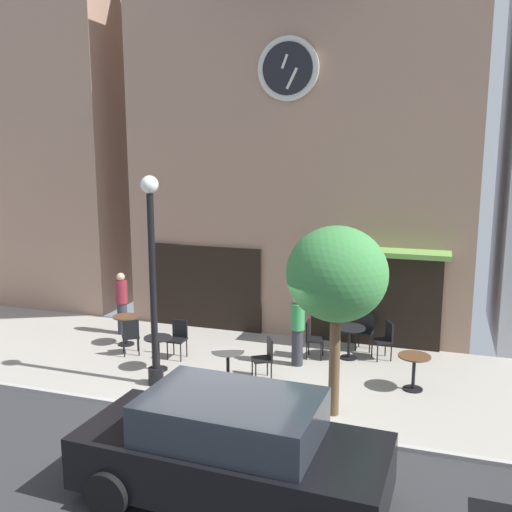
% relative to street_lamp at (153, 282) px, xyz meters
% --- Properties ---
extents(ground_plane, '(27.76, 10.68, 0.13)m').
position_rel_street_lamp_xyz_m(ground_plane, '(2.10, -1.36, -2.24)').
color(ground_plane, '#9E998E').
extents(clock_building, '(9.18, 4.32, 12.05)m').
position_rel_street_lamp_xyz_m(clock_building, '(1.75, 5.43, 4.03)').
color(clock_building, '#9E7A66').
rests_on(clock_building, ground_plane).
extents(neighbor_building_left, '(5.62, 3.71, 13.19)m').
position_rel_street_lamp_xyz_m(neighbor_building_left, '(-6.69, 5.83, 4.38)').
color(neighbor_building_left, '#9E7A66').
rests_on(neighbor_building_left, ground_plane).
extents(street_lamp, '(0.36, 0.36, 4.37)m').
position_rel_street_lamp_xyz_m(street_lamp, '(0.00, 0.00, 0.00)').
color(street_lamp, black).
rests_on(street_lamp, ground_plane).
extents(street_tree, '(1.83, 1.64, 3.55)m').
position_rel_street_lamp_xyz_m(street_tree, '(3.80, -0.21, 0.44)').
color(street_tree, brown).
rests_on(street_tree, ground_plane).
extents(cafe_table_center, '(0.62, 0.62, 0.75)m').
position_rel_street_lamp_xyz_m(cafe_table_center, '(-1.90, 1.98, -1.72)').
color(cafe_table_center, black).
rests_on(cafe_table_center, ground_plane).
extents(cafe_table_leftmost, '(0.62, 0.62, 0.76)m').
position_rel_street_lamp_xyz_m(cafe_table_leftmost, '(-0.33, 0.73, -1.71)').
color(cafe_table_leftmost, black).
rests_on(cafe_table_leftmost, ground_plane).
extents(cafe_table_center_left, '(0.69, 0.69, 0.74)m').
position_rel_street_lamp_xyz_m(cafe_table_center_left, '(1.43, 0.50, -1.70)').
color(cafe_table_center_left, black).
rests_on(cafe_table_center_left, ground_plane).
extents(cafe_table_rightmost, '(0.75, 0.75, 0.77)m').
position_rel_street_lamp_xyz_m(cafe_table_rightmost, '(3.61, 2.79, -1.66)').
color(cafe_table_rightmost, black).
rests_on(cafe_table_rightmost, ground_plane).
extents(cafe_table_near_curb, '(0.66, 0.66, 0.74)m').
position_rel_street_lamp_xyz_m(cafe_table_near_curb, '(5.16, 1.40, -1.71)').
color(cafe_table_near_curb, black).
rests_on(cafe_table_near_curb, ground_plane).
extents(cafe_chair_curbside, '(0.41, 0.41, 0.90)m').
position_rel_street_lamp_xyz_m(cafe_chair_curbside, '(-0.25, 1.60, -1.69)').
color(cafe_chair_curbside, black).
rests_on(cafe_chair_curbside, ground_plane).
extents(cafe_chair_near_tree, '(0.43, 0.43, 0.90)m').
position_rel_street_lamp_xyz_m(cafe_chair_near_tree, '(3.88, 3.57, -1.69)').
color(cafe_chair_near_tree, black).
rests_on(cafe_chair_near_tree, ground_plane).
extents(cafe_chair_facing_wall, '(0.56, 0.56, 0.90)m').
position_rel_street_lamp_xyz_m(cafe_chair_facing_wall, '(-1.38, 1.35, -1.69)').
color(cafe_chair_facing_wall, black).
rests_on(cafe_chair_facing_wall, ground_plane).
extents(cafe_chair_outer, '(0.55, 0.55, 0.90)m').
position_rel_street_lamp_xyz_m(cafe_chair_outer, '(2.10, 0.99, -1.69)').
color(cafe_chair_outer, black).
rests_on(cafe_chair_outer, ground_plane).
extents(cafe_chair_right_end, '(0.43, 0.43, 0.90)m').
position_rel_street_lamp_xyz_m(cafe_chair_right_end, '(2.76, 2.56, -1.69)').
color(cafe_chair_right_end, black).
rests_on(cafe_chair_right_end, ground_plane).
extents(cafe_chair_mid_row, '(0.54, 0.54, 0.90)m').
position_rel_street_lamp_xyz_m(cafe_chair_mid_row, '(4.42, 3.01, -1.69)').
color(cafe_chair_mid_row, black).
rests_on(cafe_chair_mid_row, ground_plane).
extents(pedestrian_maroon, '(0.43, 0.43, 1.67)m').
position_rel_street_lamp_xyz_m(pedestrian_maroon, '(-2.45, 2.74, -1.35)').
color(pedestrian_maroon, '#2D2D38').
rests_on(pedestrian_maroon, ground_plane).
extents(pedestrian_green, '(0.40, 0.40, 1.67)m').
position_rel_street_lamp_xyz_m(pedestrian_green, '(2.55, 1.99, -1.35)').
color(pedestrian_green, '#2D2D38').
rests_on(pedestrian_green, ground_plane).
extents(parked_car_black, '(4.37, 2.15, 1.55)m').
position_rel_street_lamp_xyz_m(parked_car_black, '(2.94, -3.28, -1.46)').
color(parked_car_black, black).
rests_on(parked_car_black, ground_plane).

